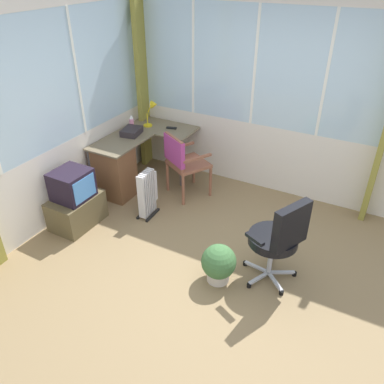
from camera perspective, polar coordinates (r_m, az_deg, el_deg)
ground at (r=4.26m, az=3.66°, el=-12.16°), size 4.92×5.47×0.06m
north_window_panel at (r=4.76m, az=-21.59°, el=9.73°), size 3.92×0.07×2.62m
east_window_panel at (r=5.21m, az=13.77°, el=12.90°), size 0.07×4.47×2.62m
curtain_corner at (r=5.99m, az=-7.26°, el=15.44°), size 0.32×0.11×2.52m
desk at (r=5.43m, az=-10.83°, el=3.71°), size 1.41×1.00×0.75m
desk_lamp at (r=5.77m, az=-5.85°, el=12.11°), size 0.22×0.19×0.37m
tv_remote at (r=5.70m, az=-3.06°, el=9.47°), size 0.08×0.16×0.02m
spray_bottle at (r=5.71m, az=-8.94°, el=10.17°), size 0.06×0.06×0.22m
paper_tray at (r=5.54m, az=-8.95°, el=8.85°), size 0.34×0.28×0.09m
wooden_armchair at (r=5.18m, az=-1.67°, el=5.06°), size 0.66×0.66×0.92m
office_chair at (r=3.86m, az=12.88°, el=-6.36°), size 0.63×0.60×0.99m
tv_on_stand at (r=4.94m, az=-16.94°, el=-1.36°), size 0.65×0.45×0.75m
space_heater at (r=4.95m, az=-6.56°, el=-0.15°), size 0.35×0.18×0.63m
potted_plant at (r=4.01m, az=3.97°, el=-10.48°), size 0.36×0.36×0.43m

